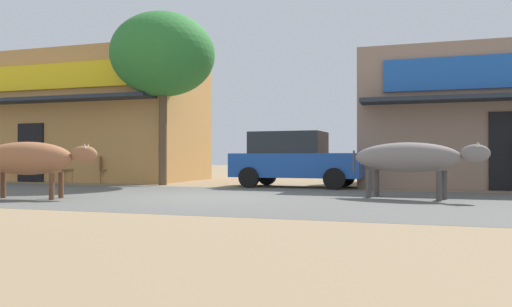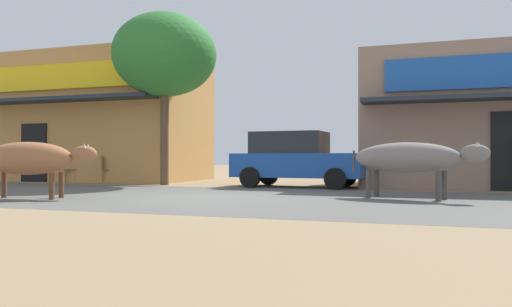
{
  "view_description": "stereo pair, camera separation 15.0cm",
  "coord_description": "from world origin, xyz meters",
  "px_view_note": "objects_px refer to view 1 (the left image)",
  "views": [
    {
      "loc": [
        4.43,
        -10.25,
        0.9
      ],
      "look_at": [
        0.82,
        1.14,
        0.98
      ],
      "focal_mm": 34.89,
      "sensor_mm": 36.0,
      "label": 1
    },
    {
      "loc": [
        4.58,
        -10.2,
        0.9
      ],
      "look_at": [
        0.82,
        1.14,
        0.98
      ],
      "focal_mm": 34.89,
      "sensor_mm": 36.0,
      "label": 2
    }
  ],
  "objects_px": {
    "parked_hatchback_car": "(295,159)",
    "cow_near_brown": "(30,159)",
    "cafe_chair_near_tree": "(104,168)",
    "cafe_chair_by_doorway": "(70,168)",
    "cow_far_dark": "(409,158)",
    "roadside_tree": "(163,55)"
  },
  "relations": [
    {
      "from": "cow_far_dark",
      "to": "cow_near_brown",
      "type": "bearing_deg",
      "value": -162.32
    },
    {
      "from": "cow_far_dark",
      "to": "cafe_chair_by_doorway",
      "type": "bearing_deg",
      "value": 162.23
    },
    {
      "from": "parked_hatchback_car",
      "to": "cow_near_brown",
      "type": "xyz_separation_m",
      "value": [
        -4.44,
        -5.8,
        0.02
      ]
    },
    {
      "from": "cow_far_dark",
      "to": "cafe_chair_near_tree",
      "type": "relative_size",
      "value": 3.07
    },
    {
      "from": "roadside_tree",
      "to": "cow_near_brown",
      "type": "bearing_deg",
      "value": -91.94
    },
    {
      "from": "roadside_tree",
      "to": "cow_far_dark",
      "type": "xyz_separation_m",
      "value": [
        7.53,
        -3.08,
        -3.27
      ]
    },
    {
      "from": "cow_near_brown",
      "to": "cafe_chair_by_doorway",
      "type": "relative_size",
      "value": 2.74
    },
    {
      "from": "parked_hatchback_car",
      "to": "cafe_chair_by_doorway",
      "type": "relative_size",
      "value": 4.25
    },
    {
      "from": "parked_hatchback_car",
      "to": "cafe_chair_near_tree",
      "type": "height_order",
      "value": "parked_hatchback_car"
    },
    {
      "from": "parked_hatchback_car",
      "to": "cafe_chair_near_tree",
      "type": "bearing_deg",
      "value": 177.92
    },
    {
      "from": "roadside_tree",
      "to": "parked_hatchback_car",
      "type": "height_order",
      "value": "roadside_tree"
    },
    {
      "from": "parked_hatchback_car",
      "to": "cow_near_brown",
      "type": "bearing_deg",
      "value": -127.46
    },
    {
      "from": "roadside_tree",
      "to": "cafe_chair_by_doorway",
      "type": "xyz_separation_m",
      "value": [
        -3.97,
        0.6,
        -3.63
      ]
    },
    {
      "from": "cow_near_brown",
      "to": "cafe_chair_near_tree",
      "type": "height_order",
      "value": "cow_near_brown"
    },
    {
      "from": "parked_hatchback_car",
      "to": "cow_far_dark",
      "type": "bearing_deg",
      "value": -45.59
    },
    {
      "from": "cafe_chair_by_doorway",
      "to": "cow_far_dark",
      "type": "bearing_deg",
      "value": -17.77
    },
    {
      "from": "roadside_tree",
      "to": "cafe_chair_by_doorway",
      "type": "bearing_deg",
      "value": 171.37
    },
    {
      "from": "parked_hatchback_car",
      "to": "cow_far_dark",
      "type": "distance_m",
      "value": 4.67
    },
    {
      "from": "cafe_chair_near_tree",
      "to": "cafe_chair_by_doorway",
      "type": "height_order",
      "value": "same"
    },
    {
      "from": "cafe_chair_by_doorway",
      "to": "cow_near_brown",
      "type": "bearing_deg",
      "value": -58.37
    },
    {
      "from": "cow_near_brown",
      "to": "cow_far_dark",
      "type": "relative_size",
      "value": 0.89
    },
    {
      "from": "parked_hatchback_car",
      "to": "cow_near_brown",
      "type": "distance_m",
      "value": 7.3
    }
  ]
}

